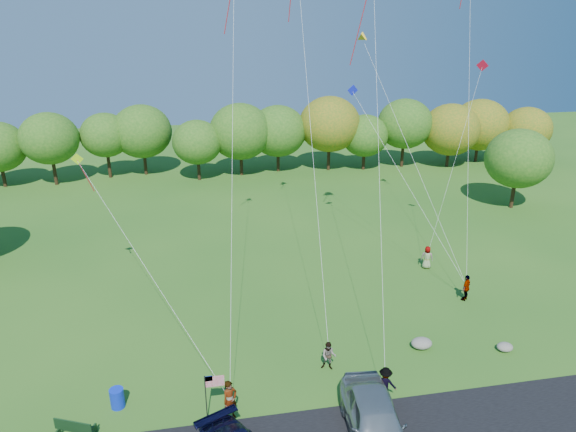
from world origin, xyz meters
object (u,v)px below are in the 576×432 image
object	(u,v)px
minivan_silver	(375,421)
flyer_c	(385,383)
flyer_a	(230,400)
flyer_b	(329,356)
flyer_e	(427,257)
park_bench	(74,429)
trash_barrel	(117,398)
flyer_d	(466,288)

from	to	relation	value
minivan_silver	flyer_c	xyz separation A→B (m)	(1.34, 2.38, -0.19)
minivan_silver	flyer_a	xyz separation A→B (m)	(-5.79, 2.38, -0.04)
flyer_b	flyer_e	bearing A→B (deg)	67.06
park_bench	trash_barrel	bearing A→B (deg)	70.15
flyer_b	flyer_d	bearing A→B (deg)	48.59
flyer_e	trash_barrel	world-z (taller)	flyer_e
flyer_a	flyer_d	size ratio (longest dim) A/B	1.12
flyer_e	park_bench	world-z (taller)	flyer_e
flyer_d	flyer_e	bearing A→B (deg)	-124.36
flyer_c	park_bench	xyz separation A→B (m)	(-13.66, -0.00, -0.31)
minivan_silver	flyer_e	bearing A→B (deg)	63.59
flyer_a	flyer_e	xyz separation A→B (m)	(14.85, 12.31, -0.14)
minivan_silver	flyer_e	distance (m)	17.26
park_bench	trash_barrel	world-z (taller)	park_bench
flyer_a	flyer_d	bearing A→B (deg)	-5.12
flyer_b	flyer_e	world-z (taller)	flyer_e
flyer_b	flyer_c	bearing A→B (deg)	-29.95
minivan_silver	flyer_d	xyz separation A→B (m)	(9.55, 10.05, -0.14)
minivan_silver	flyer_e	size ratio (longest dim) A/B	3.36
flyer_a	flyer_e	size ratio (longest dim) A/B	1.16
flyer_d	flyer_c	bearing A→B (deg)	2.74
flyer_a	flyer_d	xyz separation A→B (m)	(15.34, 7.67, -0.10)
minivan_silver	flyer_e	world-z (taller)	minivan_silver
flyer_a	park_bench	xyz separation A→B (m)	(-6.53, -0.00, -0.45)
flyer_c	minivan_silver	bearing A→B (deg)	84.70
flyer_c	flyer_e	bearing A→B (deg)	-98.10
flyer_a	trash_barrel	world-z (taller)	flyer_a
minivan_silver	trash_barrel	size ratio (longest dim) A/B	5.88
flyer_d	park_bench	bearing A→B (deg)	-20.99
trash_barrel	flyer_a	bearing A→B (deg)	-18.27
flyer_c	park_bench	size ratio (longest dim) A/B	0.97
flyer_d	park_bench	xyz separation A→B (m)	(-21.87, -7.67, -0.35)
flyer_b	flyer_c	xyz separation A→B (m)	(2.00, -2.56, 0.06)
flyer_a	trash_barrel	size ratio (longest dim) A/B	2.04
minivan_silver	trash_barrel	distance (m)	11.52
flyer_a	flyer_c	size ratio (longest dim) A/B	1.17
flyer_d	park_bench	distance (m)	23.18
minivan_silver	flyer_d	bearing A→B (deg)	51.75
minivan_silver	flyer_c	bearing A→B (deg)	65.95
flyer_c	park_bench	world-z (taller)	flyer_c
flyer_a	flyer_b	bearing A→B (deg)	-5.12
flyer_a	flyer_d	distance (m)	17.15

